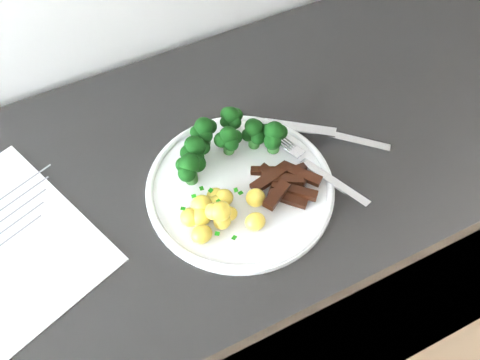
# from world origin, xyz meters

# --- Properties ---
(counter) EXTENTS (2.38, 0.59, 0.89)m
(counter) POSITION_xyz_m (0.15, 1.67, 0.44)
(counter) COLOR black
(counter) RESTS_ON ground
(recipe_paper) EXTENTS (0.32, 0.38, 0.00)m
(recipe_paper) POSITION_xyz_m (-0.18, 1.69, 0.89)
(recipe_paper) COLOR white
(recipe_paper) RESTS_ON counter
(plate) EXTENTS (0.31, 0.31, 0.02)m
(plate) POSITION_xyz_m (0.19, 1.61, 0.90)
(plate) COLOR white
(plate) RESTS_ON counter
(broccoli) EXTENTS (0.20, 0.11, 0.07)m
(broccoli) POSITION_xyz_m (0.20, 1.68, 0.94)
(broccoli) COLOR #285D22
(broccoli) RESTS_ON plate
(potatoes) EXTENTS (0.14, 0.11, 0.05)m
(potatoes) POSITION_xyz_m (0.13, 1.58, 0.92)
(potatoes) COLOR #E8BE4F
(potatoes) RESTS_ON plate
(beef_strips) EXTENTS (0.12, 0.11, 0.03)m
(beef_strips) POSITION_xyz_m (0.26, 1.58, 0.91)
(beef_strips) COLOR black
(beef_strips) RESTS_ON plate
(fork) EXTENTS (0.08, 0.20, 0.02)m
(fork) POSITION_xyz_m (0.32, 1.57, 0.91)
(fork) COLOR silver
(fork) RESTS_ON plate
(knife) EXTENTS (0.18, 0.16, 0.03)m
(knife) POSITION_xyz_m (0.40, 1.62, 0.90)
(knife) COLOR silver
(knife) RESTS_ON plate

